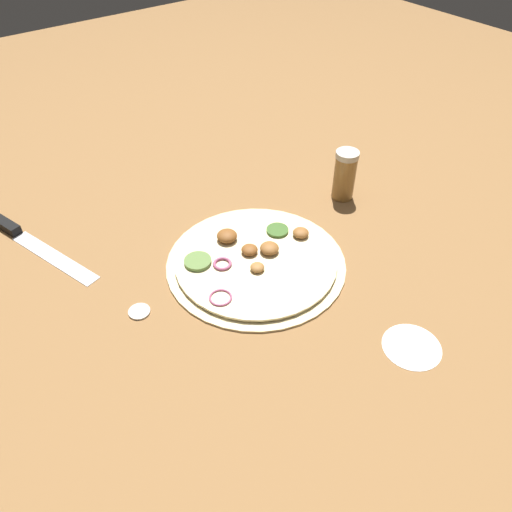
{
  "coord_description": "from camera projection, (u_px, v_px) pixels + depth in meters",
  "views": [
    {
      "loc": [
        -0.4,
        -0.52,
        0.61
      ],
      "look_at": [
        0.0,
        0.0,
        0.02
      ],
      "focal_mm": 35.0,
      "sensor_mm": 36.0,
      "label": 1
    }
  ],
  "objects": [
    {
      "name": "knife",
      "position": [
        14.0,
        231.0,
        0.95
      ],
      "size": [
        0.12,
        0.32,
        0.02
      ],
      "rotation": [
        0.0,
        0.0,
        5.01
      ],
      "color": "silver",
      "rests_on": "ground_plane"
    },
    {
      "name": "pizza",
      "position": [
        255.0,
        260.0,
        0.89
      ],
      "size": [
        0.32,
        0.32,
        0.03
      ],
      "color": "beige",
      "rests_on": "ground_plane"
    },
    {
      "name": "flour_patch",
      "position": [
        412.0,
        347.0,
        0.76
      ],
      "size": [
        0.09,
        0.09,
        0.0
      ],
      "color": "white",
      "rests_on": "ground_plane"
    },
    {
      "name": "ground_plane",
      "position": [
        256.0,
        264.0,
        0.89
      ],
      "size": [
        3.0,
        3.0,
        0.0
      ],
      "primitive_type": "plane",
      "color": "brown"
    },
    {
      "name": "loose_cap",
      "position": [
        139.0,
        311.0,
        0.81
      ],
      "size": [
        0.04,
        0.04,
        0.01
      ],
      "color": "beige",
      "rests_on": "ground_plane"
    },
    {
      "name": "spice_jar",
      "position": [
        345.0,
        175.0,
        1.01
      ],
      "size": [
        0.05,
        0.05,
        0.11
      ],
      "color": "olive",
      "rests_on": "ground_plane"
    }
  ]
}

